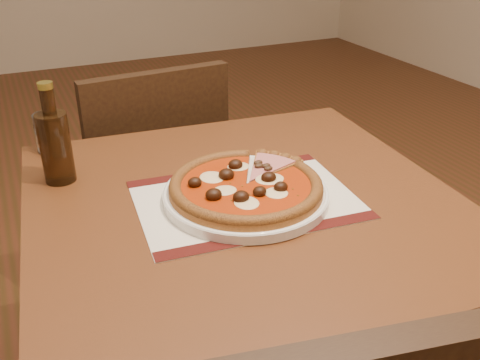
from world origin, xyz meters
The scene contains 8 objects.
table centered at (-0.42, -0.94, 0.65)m, with size 0.87×0.87×0.75m.
chair_far centered at (-0.44, -0.32, 0.49)m, with size 0.44×0.44×0.86m.
placemat centered at (-0.42, -0.94, 0.75)m, with size 0.40×0.29×0.00m, color beige.
plate centered at (-0.42, -0.94, 0.76)m, with size 0.31×0.31×0.02m, color white.
pizza centered at (-0.42, -0.94, 0.78)m, with size 0.29×0.29×0.04m.
ham_slice centered at (-0.33, -0.87, 0.78)m, with size 0.14×0.13×0.02m.
water_glass centered at (-0.72, -0.55, 0.79)m, with size 0.07×0.07×0.09m, color white.
bottle centered at (-0.72, -0.71, 0.83)m, with size 0.06×0.06×0.20m.
Camera 1 is at (-0.79, -1.74, 1.25)m, focal length 40.00 mm.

